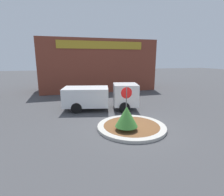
{
  "coord_description": "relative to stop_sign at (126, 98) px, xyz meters",
  "views": [
    {
      "loc": [
        -3.89,
        -9.33,
        4.15
      ],
      "look_at": [
        -0.45,
        2.78,
        1.32
      ],
      "focal_mm": 28.0,
      "sensor_mm": 36.0,
      "label": 1
    }
  ],
  "objects": [
    {
      "name": "traffic_island",
      "position": [
        -0.02,
        -1.01,
        -1.59
      ],
      "size": [
        4.17,
        4.17,
        0.18
      ],
      "color": "#BCB7AD",
      "rests_on": "ground_plane"
    },
    {
      "name": "ground_plane",
      "position": [
        -0.02,
        -1.01,
        -1.68
      ],
      "size": [
        120.0,
        120.0,
        0.0
      ],
      "primitive_type": "plane",
      "color": "#474749"
    },
    {
      "name": "storefront_building",
      "position": [
        0.77,
        13.82,
        1.61
      ],
      "size": [
        14.77,
        6.07,
        6.57
      ],
      "color": "brown",
      "rests_on": "ground_plane"
    },
    {
      "name": "island_shrub",
      "position": [
        -0.56,
        -1.54,
        -0.7
      ],
      "size": [
        1.29,
        1.29,
        1.38
      ],
      "color": "brown",
      "rests_on": "traffic_island"
    },
    {
      "name": "stop_sign",
      "position": [
        0.0,
        0.0,
        0.0
      ],
      "size": [
        0.75,
        0.07,
        2.41
      ],
      "color": "#4C4C51",
      "rests_on": "ground_plane"
    },
    {
      "name": "utility_truck",
      "position": [
        -0.92,
        3.53,
        -0.54
      ],
      "size": [
        6.38,
        3.48,
        2.13
      ],
      "rotation": [
        0.0,
        0.0,
        -0.23
      ],
      "color": "white",
      "rests_on": "ground_plane"
    }
  ]
}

